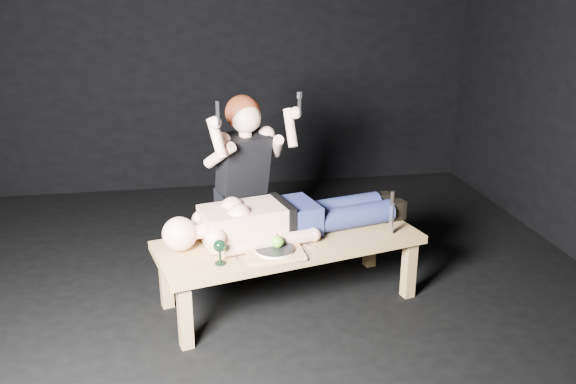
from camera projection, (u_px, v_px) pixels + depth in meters
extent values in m
plane|color=black|center=(254.00, 304.00, 3.94)|extent=(5.00, 5.00, 0.00)
plane|color=black|center=(220.00, 37.00, 5.76)|extent=(5.00, 0.00, 5.00)
cube|color=tan|center=(289.00, 270.00, 3.91)|extent=(1.78, 1.01, 0.45)
cube|color=tan|center=(274.00, 253.00, 3.61)|extent=(0.36, 0.27, 0.02)
cylinder|color=white|center=(274.00, 250.00, 3.61)|extent=(0.24, 0.24, 0.02)
sphere|color=#52AE20|center=(278.00, 242.00, 3.60)|extent=(0.07, 0.07, 0.07)
cube|color=#B2B2B7|center=(237.00, 259.00, 3.54)|extent=(0.05, 0.18, 0.01)
cube|color=#B2B2B7|center=(303.00, 248.00, 3.69)|extent=(0.06, 0.18, 0.01)
cube|color=#B2B2B7|center=(304.00, 244.00, 3.75)|extent=(0.13, 0.15, 0.01)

